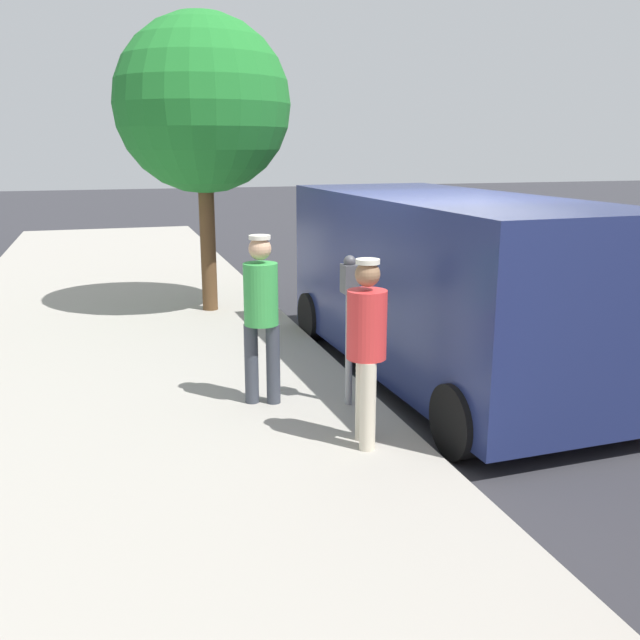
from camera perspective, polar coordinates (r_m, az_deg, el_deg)
ground_plane at (r=8.48m, az=8.95°, el=-4.70°), size 80.00×80.00×0.00m
sidewalk_slab at (r=7.66m, az=-15.49°, el=-6.52°), size 5.00×32.00×0.15m
parking_meter_near at (r=6.85m, az=2.40°, el=1.24°), size 0.14×0.18×1.52m
pedestrian_in_red at (r=5.94m, az=3.81°, el=-1.75°), size 0.34×0.36×1.64m
pedestrian_in_green at (r=6.93m, az=-4.82°, el=0.91°), size 0.35×0.34×1.71m
parked_van at (r=8.26m, az=10.16°, el=3.05°), size 2.28×5.26×2.15m
street_tree at (r=11.07m, az=-9.54°, el=16.88°), size 2.63×2.63×4.46m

